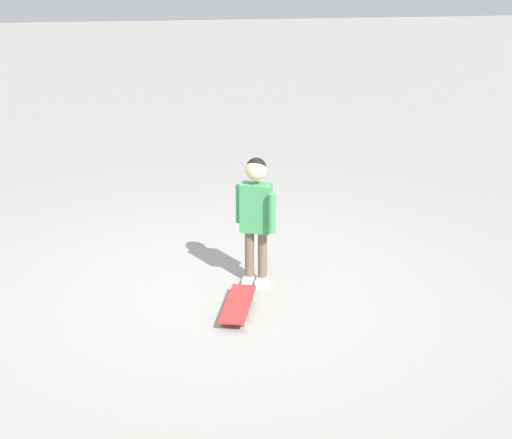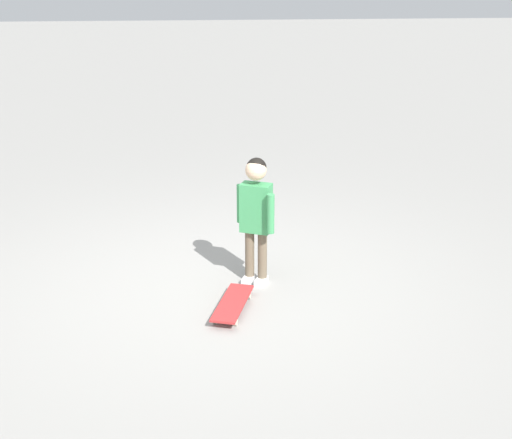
# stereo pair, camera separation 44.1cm
# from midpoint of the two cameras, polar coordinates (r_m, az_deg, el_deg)

# --- Properties ---
(ground_plane) EXTENTS (50.00, 50.00, 0.00)m
(ground_plane) POSITION_cam_midpoint_polar(r_m,az_deg,el_deg) (5.95, -5.11, -5.56)
(ground_plane) COLOR gray
(child_person) EXTENTS (0.33, 0.29, 1.06)m
(child_person) POSITION_cam_midpoint_polar(r_m,az_deg,el_deg) (5.83, -2.17, 0.95)
(child_person) COLOR brown
(child_person) RESTS_ON ground
(skateboard) EXTENTS (0.67, 0.37, 0.07)m
(skateboard) POSITION_cam_midpoint_polar(r_m,az_deg,el_deg) (5.58, -3.69, -6.67)
(skateboard) COLOR #B22D2D
(skateboard) RESTS_ON ground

